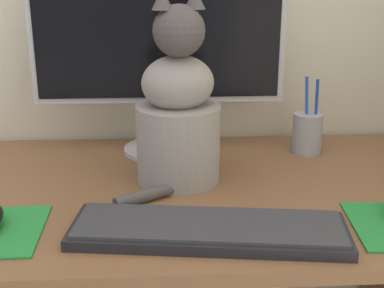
{
  "coord_description": "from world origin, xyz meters",
  "views": [
    {
      "loc": [
        -0.01,
        -0.96,
        1.16
      ],
      "look_at": [
        0.04,
        -0.08,
        0.85
      ],
      "focal_mm": 50.0,
      "sensor_mm": 36.0,
      "label": 1
    }
  ],
  "objects": [
    {
      "name": "pen_cup",
      "position": [
        0.32,
        0.19,
        0.78
      ],
      "size": [
        0.07,
        0.07,
        0.18
      ],
      "color": "#99999E",
      "rests_on": "desk"
    },
    {
      "name": "monitor",
      "position": [
        -0.02,
        0.21,
        0.97
      ],
      "size": [
        0.56,
        0.17,
        0.41
      ],
      "color": "#B2B2B7",
      "rests_on": "desk"
    },
    {
      "name": "keyboard",
      "position": [
        0.06,
        -0.2,
        0.75
      ],
      "size": [
        0.46,
        0.19,
        0.02
      ],
      "rotation": [
        0.0,
        0.0,
        -0.13
      ],
      "color": "black",
      "rests_on": "desk"
    },
    {
      "name": "cat",
      "position": [
        0.02,
        0.04,
        0.88
      ],
      "size": [
        0.22,
        0.24,
        0.38
      ],
      "rotation": [
        0.0,
        0.0,
        0.21
      ],
      "color": "gray",
      "rests_on": "desk"
    },
    {
      "name": "desk",
      "position": [
        0.0,
        0.0,
        0.62
      ],
      "size": [
        1.19,
        0.62,
        0.74
      ],
      "color": "brown",
      "rests_on": "ground_plane"
    }
  ]
}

